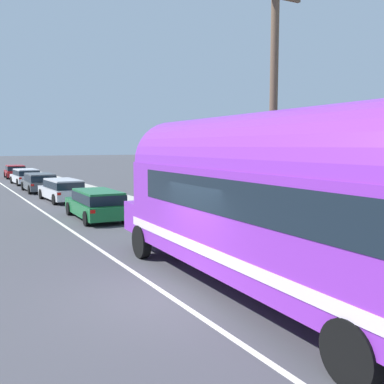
% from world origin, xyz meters
% --- Properties ---
extents(ground_plane, '(300.00, 300.00, 0.00)m').
position_xyz_m(ground_plane, '(0.00, 0.00, 0.00)').
color(ground_plane, '#424247').
extents(lane_markings, '(3.82, 80.00, 0.01)m').
position_xyz_m(lane_markings, '(1.70, 12.00, 0.00)').
color(lane_markings, silver).
rests_on(lane_markings, ground).
extents(sidewalk_slab, '(2.51, 90.00, 0.15)m').
position_xyz_m(sidewalk_slab, '(4.94, 10.00, 0.07)').
color(sidewalk_slab, '#ADA89E').
rests_on(sidewalk_slab, ground).
extents(utility_pole, '(1.80, 0.24, 8.50)m').
position_xyz_m(utility_pole, '(4.29, 1.73, 4.42)').
color(utility_pole, brown).
rests_on(utility_pole, ground).
extents(painted_bus, '(2.87, 12.73, 4.12)m').
position_xyz_m(painted_bus, '(1.82, -1.52, 2.30)').
color(painted_bus, purple).
rests_on(painted_bus, ground).
extents(car_lead, '(1.98, 4.83, 1.37)m').
position_xyz_m(car_lead, '(1.71, 11.10, 0.79)').
color(car_lead, '#196633').
rests_on(car_lead, ground).
extents(car_second, '(2.02, 4.86, 1.37)m').
position_xyz_m(car_second, '(1.88, 18.70, 0.79)').
color(car_second, silver).
rests_on(car_second, ground).
extents(car_third, '(2.03, 4.72, 1.37)m').
position_xyz_m(car_third, '(1.71, 25.23, 0.79)').
color(car_third, '#474C51').
rests_on(car_third, ground).
extents(car_fourth, '(2.10, 4.60, 1.37)m').
position_xyz_m(car_fourth, '(1.83, 32.33, 0.79)').
color(car_fourth, white).
rests_on(car_fourth, ground).
extents(car_fifth, '(2.12, 4.53, 1.37)m').
position_xyz_m(car_fifth, '(2.08, 40.85, 0.79)').
color(car_fifth, '#A5191E').
rests_on(car_fifth, ground).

